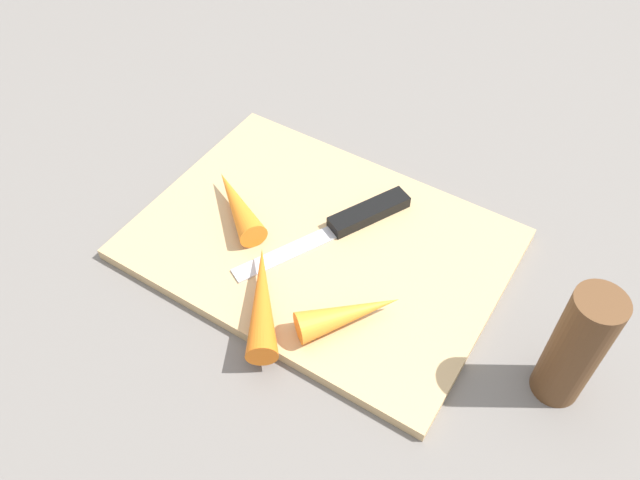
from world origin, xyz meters
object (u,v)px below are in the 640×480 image
pepper_grinder (576,348)px  carrot_longest (259,297)px  carrot_medium (237,204)px  cutting_board (320,244)px  knife (358,217)px  carrot_shortest (350,314)px

pepper_grinder → carrot_longest: bearing=15.9°
carrot_longest → carrot_medium: (0.09, -0.08, 0.00)m
cutting_board → knife: 0.05m
cutting_board → carrot_shortest: carrot_shortest is taller
carrot_longest → carrot_medium: bearing=10.8°
knife → carrot_shortest: (-0.06, 0.11, 0.01)m
cutting_board → carrot_shortest: size_ratio=3.74×
carrot_medium → carrot_shortest: bearing=-165.2°
cutting_board → carrot_shortest: (-0.08, 0.07, 0.02)m
pepper_grinder → carrot_shortest: bearing=14.2°
knife → carrot_medium: 0.13m
carrot_longest → cutting_board: bearing=-37.9°
carrot_longest → carrot_medium: size_ratio=1.20×
knife → carrot_medium: (0.11, 0.06, 0.01)m
knife → carrot_medium: carrot_medium is taller
cutting_board → carrot_longest: carrot_longest is taller
pepper_grinder → carrot_medium: bearing=-1.7°
knife → carrot_medium: bearing=-36.1°
cutting_board → pepper_grinder: pepper_grinder is taller
carrot_longest → pepper_grinder: 0.27m
cutting_board → knife: bearing=-114.6°
carrot_medium → knife: bearing=-119.7°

